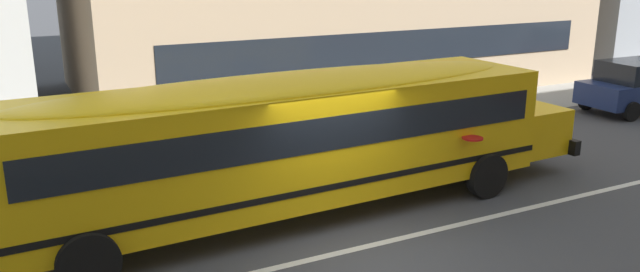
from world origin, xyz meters
name	(u,v)px	position (x,y,z in m)	size (l,w,h in m)	color
ground_plane	(356,249)	(0.00, 0.00, 0.00)	(400.00, 400.00, 0.00)	#424244
sidewalk_far	(217,141)	(0.00, 7.40, 0.01)	(120.00, 3.00, 0.01)	gray
lane_centreline	(356,249)	(0.00, 0.00, 0.00)	(110.00, 0.16, 0.01)	silver
school_bus	(301,132)	(-0.10, 1.91, 1.60)	(12.11, 2.90, 2.69)	yellow
parked_car_dark_blue_by_hydrant	(638,85)	(13.11, 4.53, 0.84)	(3.96, 2.00, 1.64)	navy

